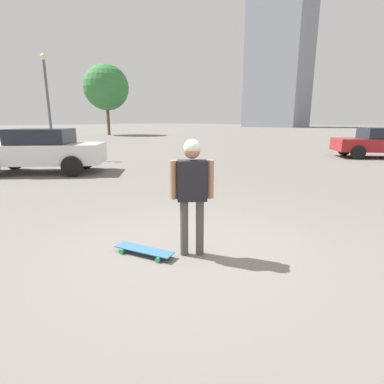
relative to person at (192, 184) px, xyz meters
The scene contains 8 objects.
ground_plane 1.02m from the person, ahead, with size 220.00×220.00×0.00m, color slate.
person is the anchor object (origin of this frame).
skateboard 1.16m from the person, 40.63° to the left, with size 0.91×0.42×0.08m.
car_parked_near 8.58m from the person, 12.36° to the right, with size 4.33×4.25×1.55m.
car_parked_far 14.46m from the person, 90.96° to the right, with size 4.37×3.65×1.47m.
building_block_distant 82.90m from the person, 66.95° to the right, with size 13.96×11.70×43.11m.
tree_distant 36.08m from the person, 34.11° to the right, with size 5.40×5.40×8.36m.
lamp_post 12.89m from the person, 18.83° to the right, with size 0.28×0.28×4.78m.
Camera 1 is at (-2.46, 3.03, 1.85)m, focal length 28.00 mm.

